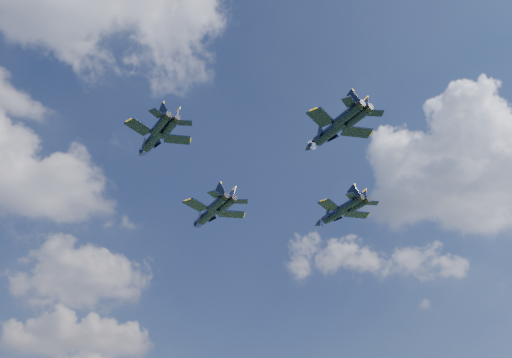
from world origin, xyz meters
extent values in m
cylinder|color=black|center=(4.37, 22.41, 55.77)|extent=(2.85, 10.02, 1.98)
cone|color=black|center=(3.80, 28.75, 55.77)|extent=(2.11, 3.01, 1.87)
ellipsoid|color=brown|center=(4.04, 26.02, 56.38)|extent=(1.35, 3.22, 0.90)
cube|color=black|center=(0.63, 19.87, 55.77)|extent=(5.80, 4.84, 0.20)
cube|color=black|center=(8.50, 20.58, 55.77)|extent=(5.66, 4.20, 0.20)
cube|color=black|center=(2.24, 14.17, 55.77)|extent=(3.11, 2.82, 0.15)
cube|color=black|center=(7.93, 14.68, 55.77)|extent=(3.07, 2.54, 0.15)
cube|color=black|center=(3.80, 15.19, 57.31)|extent=(1.20, 3.12, 3.31)
cube|color=black|center=(6.21, 15.41, 57.31)|extent=(1.45, 3.24, 3.31)
cylinder|color=black|center=(-14.20, -0.74, 54.65)|extent=(2.44, 8.13, 1.60)
cone|color=black|center=(-14.75, 4.39, 54.65)|extent=(1.75, 2.46, 1.51)
ellipsoid|color=brown|center=(-14.51, 2.18, 55.14)|extent=(1.14, 2.62, 0.73)
cube|color=black|center=(-17.20, -2.85, 54.65)|extent=(4.70, 3.97, 0.16)
cube|color=black|center=(-10.83, -2.18, 54.65)|extent=(4.57, 3.35, 0.16)
cube|color=black|center=(-15.82, -7.45, 54.65)|extent=(2.52, 2.30, 0.12)
cube|color=black|center=(-11.22, -6.96, 54.65)|extent=(2.48, 2.04, 0.12)
cube|color=black|center=(-14.57, -6.60, 55.90)|extent=(0.95, 2.52, 2.68)
cube|color=black|center=(-12.62, -6.39, 55.90)|extent=(1.19, 2.63, 2.68)
cylinder|color=black|center=(23.98, 5.95, 52.68)|extent=(2.91, 8.81, 1.73)
cone|color=black|center=(23.21, 11.48, 52.68)|extent=(1.96, 2.70, 1.63)
ellipsoid|color=brown|center=(23.54, 9.09, 53.21)|extent=(1.31, 2.85, 0.79)
cube|color=black|center=(20.81, 3.57, 52.68)|extent=(5.08, 4.37, 0.17)
cube|color=black|center=(27.67, 4.53, 52.68)|extent=(4.90, 3.50, 0.17)
cube|color=black|center=(22.47, -1.34, 52.68)|extent=(2.71, 2.52, 0.13)
cube|color=black|center=(27.42, -0.65, 52.68)|extent=(2.66, 2.15, 0.13)
cube|color=black|center=(23.79, -0.38, 54.02)|extent=(1.09, 2.69, 2.89)
cube|color=black|center=(25.88, -0.09, 54.02)|extent=(1.32, 2.86, 2.89)
cylinder|color=black|center=(10.11, -14.33, 54.97)|extent=(2.83, 9.02, 1.77)
cone|color=black|center=(9.42, -8.66, 54.97)|extent=(1.97, 2.74, 1.67)
ellipsoid|color=brown|center=(9.72, -11.11, 55.51)|extent=(1.30, 2.91, 0.81)
cube|color=black|center=(6.83, -16.72, 54.97)|extent=(5.21, 4.43, 0.18)
cube|color=black|center=(13.87, -15.86, 54.97)|extent=(5.04, 3.65, 0.18)
cube|color=black|center=(8.44, -21.78, 54.97)|extent=(2.78, 2.57, 0.14)
cube|color=black|center=(13.52, -21.17, 54.97)|extent=(2.74, 2.23, 0.14)
cube|color=black|center=(9.81, -20.82, 56.35)|extent=(1.07, 2.77, 2.97)
cube|color=black|center=(11.96, -20.56, 56.35)|extent=(1.34, 2.92, 2.97)
camera|label=1|loc=(-32.16, -75.05, 4.43)|focal=40.00mm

